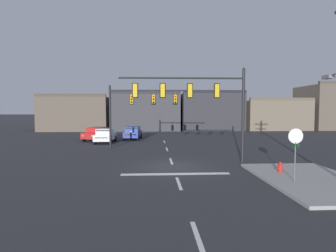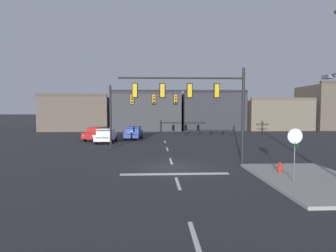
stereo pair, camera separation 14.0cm
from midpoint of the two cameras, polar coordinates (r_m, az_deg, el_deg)
ground_plane at (r=18.10m, az=0.85°, el=-8.56°), size 400.00×400.00×0.00m
sidewalk_near_corner at (r=16.39m, az=27.72°, el=-9.97°), size 5.00×8.00×0.15m
stop_bar_paint at (r=16.16m, az=1.35°, el=-10.02°), size 6.40×0.50×0.01m
lane_centreline at (r=20.06m, az=0.45°, el=-7.36°), size 0.16×26.40×0.01m
signal_mast_near_side at (r=19.03m, az=6.46°, el=6.03°), size 8.74×0.38×6.69m
signal_mast_far_side at (r=26.67m, az=-6.74°, el=4.54°), size 7.72×0.57×6.15m
stop_sign at (r=15.00m, az=24.92°, el=-3.09°), size 0.76×0.64×2.83m
car_lot_nearside at (r=34.50m, az=-14.92°, el=-1.49°), size 2.86×4.71×1.61m
car_lot_middle at (r=34.75m, az=-7.49°, el=-1.37°), size 2.16×4.55×1.61m
car_lot_farside at (r=31.73m, az=-13.12°, el=-1.89°), size 2.03×4.51×1.61m
fire_hydrant at (r=17.19m, az=22.24°, el=-8.35°), size 0.40×0.30×0.75m
building_row at (r=52.64m, az=10.31°, el=2.93°), size 60.55×11.72×8.79m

